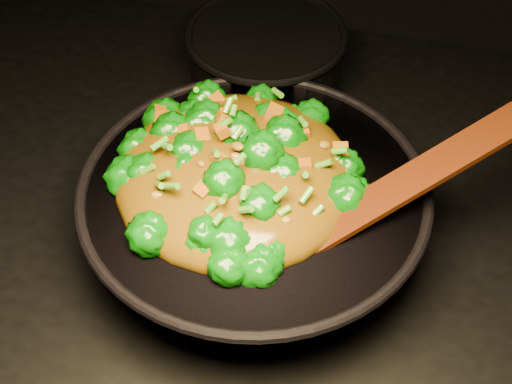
# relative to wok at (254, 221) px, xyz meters

# --- Properties ---
(wok) EXTENTS (0.49, 0.49, 0.11)m
(wok) POSITION_rel_wok_xyz_m (0.00, 0.00, 0.00)
(wok) COLOR black
(wok) RESTS_ON stovetop
(stir_fry) EXTENTS (0.34, 0.34, 0.10)m
(stir_fry) POSITION_rel_wok_xyz_m (-0.02, 0.01, 0.10)
(stir_fry) COLOR #095D06
(stir_fry) RESTS_ON wok
(spatula) EXTENTS (0.23, 0.18, 0.11)m
(spatula) POSITION_rel_wok_xyz_m (0.17, 0.01, 0.10)
(spatula) COLOR #361705
(spatula) RESTS_ON wok
(back_pot) EXTENTS (0.23, 0.23, 0.12)m
(back_pot) POSITION_rel_wok_xyz_m (-0.05, 0.28, 0.01)
(back_pot) COLOR black
(back_pot) RESTS_ON stovetop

